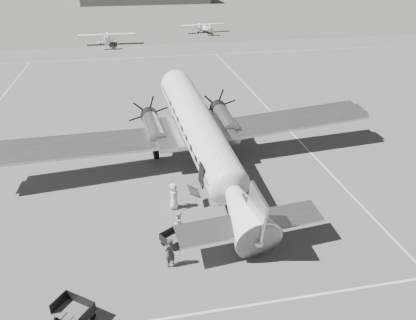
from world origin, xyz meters
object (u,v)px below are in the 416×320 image
(dc3_airliner, at_px, (203,138))
(baggage_cart_near, at_px, (173,238))
(baggage_cart_far, at_px, (74,312))
(light_plane_left, at_px, (107,39))
(ground_crew, at_px, (170,252))
(ramp_agent, at_px, (180,222))
(passenger, at_px, (174,196))
(light_plane_right, at_px, (204,28))

(dc3_airliner, height_order, baggage_cart_near, dc3_airliner)
(dc3_airliner, xyz_separation_m, baggage_cart_far, (-8.54, -12.81, -2.48))
(baggage_cart_near, bearing_deg, light_plane_left, 62.53)
(dc3_airliner, distance_m, baggage_cart_far, 15.59)
(baggage_cart_far, bearing_deg, ground_crew, 67.92)
(ramp_agent, relative_size, passenger, 0.81)
(baggage_cart_far, height_order, passenger, passenger)
(baggage_cart_near, xyz_separation_m, ground_crew, (-0.40, -1.87, 0.49))
(dc3_airliner, relative_size, ramp_agent, 20.70)
(light_plane_left, height_order, light_plane_right, light_plane_left)
(light_plane_left, relative_size, baggage_cart_near, 6.95)
(light_plane_right, bearing_deg, ground_crew, -111.17)
(baggage_cart_near, height_order, ramp_agent, ramp_agent)
(light_plane_right, bearing_deg, ramp_agent, -110.92)
(light_plane_left, relative_size, light_plane_right, 1.10)
(light_plane_right, height_order, passenger, light_plane_right)
(light_plane_left, distance_m, baggage_cart_near, 60.08)
(light_plane_left, height_order, passenger, light_plane_left)
(light_plane_right, xyz_separation_m, baggage_cart_far, (-20.07, -73.60, -0.46))
(dc3_airliner, height_order, passenger, dc3_airliner)
(ground_crew, bearing_deg, dc3_airliner, -147.52)
(light_plane_left, xyz_separation_m, baggage_cart_near, (5.11, -59.86, -0.66))
(light_plane_left, relative_size, passenger, 5.59)
(light_plane_left, height_order, ramp_agent, light_plane_left)
(baggage_cart_far, bearing_deg, ramp_agent, 82.11)
(light_plane_left, bearing_deg, baggage_cart_near, -85.27)
(ramp_agent, bearing_deg, passenger, 2.42)
(ramp_agent, bearing_deg, light_plane_left, 7.54)
(light_plane_right, relative_size, baggage_cart_far, 5.04)
(dc3_airliner, relative_size, light_plane_left, 3.01)
(baggage_cart_near, relative_size, baggage_cart_far, 0.80)
(ground_crew, bearing_deg, passenger, -136.21)
(baggage_cart_far, bearing_deg, dc3_airliner, 93.57)
(ramp_agent, bearing_deg, baggage_cart_near, 154.60)
(baggage_cart_far, distance_m, passenger, 10.24)
(light_plane_right, xyz_separation_m, ramp_agent, (-14.32, -67.87, -0.22))
(baggage_cart_near, bearing_deg, passenger, 50.07)
(baggage_cart_near, bearing_deg, light_plane_right, 45.50)
(light_plane_right, distance_m, baggage_cart_near, 70.44)
(baggage_cart_far, bearing_deg, baggage_cart_near, 79.36)
(baggage_cart_far, xyz_separation_m, ground_crew, (4.84, 2.87, 0.38))
(baggage_cart_far, height_order, ramp_agent, ramp_agent)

